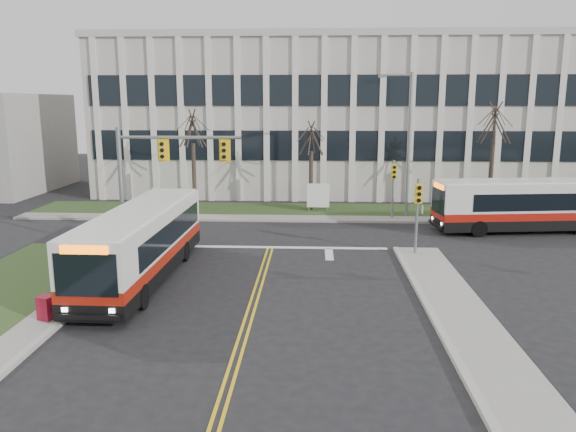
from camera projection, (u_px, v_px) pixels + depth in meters
The scene contains 17 objects.
ground at pixel (253, 303), 20.96m from camera, with size 120.00×120.00×0.00m, color black.
sidewalk_east at pixel (500, 368), 15.70m from camera, with size 2.00×26.00×0.14m, color #9E9B93.
sidewalk_cross at pixel (358, 219), 35.58m from camera, with size 44.00×1.60×0.14m, color #9E9B93.
building_lawn at pixel (355, 211), 38.33m from camera, with size 44.00×5.00×0.12m, color #324A20.
office_building at pixel (347, 118), 48.88m from camera, with size 40.00×16.00×12.00m, color beige.
mast_arm_signal at pixel (154, 167), 27.38m from camera, with size 6.11×0.38×6.20m.
signal_pole_near at pixel (418, 206), 26.87m from camera, with size 0.34×0.39×3.80m.
signal_pole_far at pixel (393, 181), 35.19m from camera, with size 0.34×0.39×3.80m.
streetlight at pixel (407, 137), 35.39m from camera, with size 2.15×0.25×9.20m.
directory_sign at pixel (318, 196), 37.73m from camera, with size 1.50×0.12×2.00m.
tree_left at pixel (193, 130), 37.75m from camera, with size 1.80×1.80×7.70m.
tree_mid at pixel (311, 140), 37.70m from camera, with size 1.80×1.80×6.82m.
tree_right at pixel (495, 125), 36.73m from camera, with size 1.80×1.80×8.25m.
bus_main at pixel (142, 245), 23.60m from camera, with size 2.42×11.17×2.98m, color silver, non-canonical shape.
bus_cross at pixel (531, 207), 32.27m from camera, with size 2.39×11.01×2.94m, color silver, non-canonical shape.
newspaper_box_blue at pixel (80, 284), 21.68m from camera, with size 0.50×0.45×0.95m, color navy.
newspaper_box_red at pixel (47, 309), 19.03m from camera, with size 0.50×0.45×0.95m, color maroon.
Camera 1 is at (2.25, -19.79, 7.40)m, focal length 35.00 mm.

